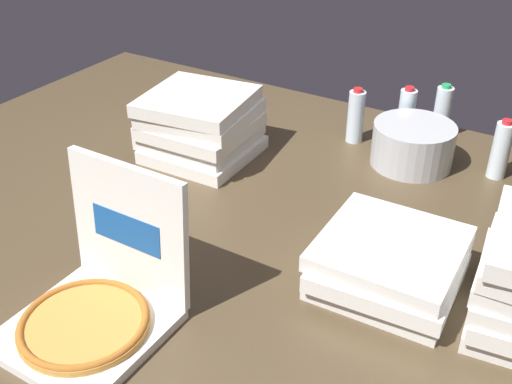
# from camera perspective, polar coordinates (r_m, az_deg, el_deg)

# --- Properties ---
(ground_plane) EXTENTS (3.20, 2.40, 0.02)m
(ground_plane) POSITION_cam_1_polar(r_m,az_deg,el_deg) (1.93, -0.16, -5.57)
(ground_plane) COLOR #4C3D28
(open_pizza_box) EXTENTS (0.38, 0.42, 0.41)m
(open_pizza_box) POSITION_cam_1_polar(r_m,az_deg,el_deg) (1.68, -14.47, -9.52)
(open_pizza_box) COLOR white
(open_pizza_box) RESTS_ON ground_plane
(pizza_stack_left_near) EXTENTS (0.43, 0.43, 0.25)m
(pizza_stack_left_near) POSITION_cam_1_polar(r_m,az_deg,el_deg) (2.41, -5.15, 6.20)
(pizza_stack_left_near) COLOR white
(pizza_stack_left_near) RESTS_ON ground_plane
(pizza_stack_center_far) EXTENTS (0.40, 0.42, 0.15)m
(pizza_stack_center_far) POSITION_cam_1_polar(r_m,az_deg,el_deg) (1.79, 12.26, -6.51)
(pizza_stack_center_far) COLOR white
(pizza_stack_center_far) RESTS_ON ground_plane
(ice_bucket) EXTENTS (0.31, 0.31, 0.16)m
(ice_bucket) POSITION_cam_1_polar(r_m,az_deg,el_deg) (2.42, 14.33, 4.28)
(ice_bucket) COLOR #B7BABF
(ice_bucket) RESTS_ON ground_plane
(water_bottle_0) EXTENTS (0.07, 0.07, 0.23)m
(water_bottle_0) POSITION_cam_1_polar(r_m,az_deg,el_deg) (2.54, 9.24, 6.95)
(water_bottle_0) COLOR silver
(water_bottle_0) RESTS_ON ground_plane
(water_bottle_1) EXTENTS (0.07, 0.07, 0.23)m
(water_bottle_1) POSITION_cam_1_polar(r_m,az_deg,el_deg) (2.66, 16.87, 7.13)
(water_bottle_1) COLOR white
(water_bottle_1) RESTS_ON ground_plane
(water_bottle_2) EXTENTS (0.07, 0.07, 0.23)m
(water_bottle_2) POSITION_cam_1_polar(r_m,az_deg,el_deg) (2.60, 13.75, 6.98)
(water_bottle_2) COLOR silver
(water_bottle_2) RESTS_ON ground_plane
(water_bottle_3) EXTENTS (0.07, 0.07, 0.23)m
(water_bottle_3) POSITION_cam_1_polar(r_m,az_deg,el_deg) (2.42, 21.77, 3.63)
(water_bottle_3) COLOR white
(water_bottle_3) RESTS_ON ground_plane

